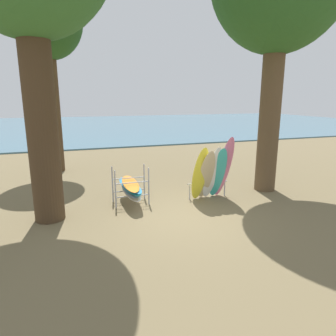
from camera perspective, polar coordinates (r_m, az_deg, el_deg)
The scene contains 5 objects.
ground_plane at distance 9.16m, azimuth 2.70°, elevation -9.15°, with size 80.00×80.00×0.00m, color brown.
lake_water at distance 39.18m, azimuth -14.22°, elevation 7.80°, with size 80.00×36.00×0.10m, color #477084.
tree_mid_behind at distance 15.57m, azimuth -21.85°, elevation 24.26°, with size 3.05×3.05×8.62m.
leaning_board_pile at distance 10.37m, azimuth 8.39°, elevation -0.90°, with size 1.52×0.96×2.25m.
board_storage_rack at distance 10.15m, azimuth -7.09°, elevation -3.68°, with size 1.15×2.13×1.25m.
Camera 1 is at (-3.12, -7.88, 3.49)m, focal length 32.20 mm.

